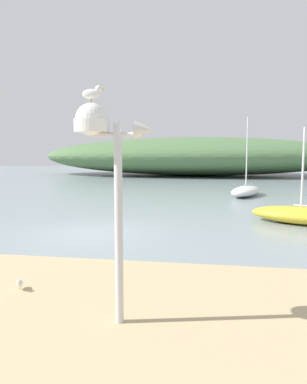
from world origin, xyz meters
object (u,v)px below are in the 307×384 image
seagull_on_radar (92,93)px  sailboat_far_right (246,191)px  mast_structure (102,144)px  sailboat_inner_mooring (301,215)px  seagull_upper_strand (20,283)px

seagull_on_radar → sailboat_far_right: (3.99, 17.96, -3.23)m
seagull_on_radar → sailboat_far_right: sailboat_far_right is taller
mast_structure → sailboat_inner_mooring: 10.78m
seagull_on_radar → sailboat_inner_mooring: bearing=60.6°
seagull_upper_strand → sailboat_inner_mooring: bearing=49.9°
mast_structure → seagull_upper_strand: mast_structure is taller
seagull_on_radar → sailboat_inner_mooring: sailboat_inner_mooring is taller
mast_structure → sailboat_far_right: size_ratio=0.65×
sailboat_inner_mooring → seagull_upper_strand: size_ratio=13.04×
sailboat_far_right → seagull_upper_strand: 17.99m
sailboat_far_right → mast_structure: bearing=-102.1°
mast_structure → seagull_upper_strand: bearing=154.4°
sailboat_inner_mooring → mast_structure: bearing=-118.8°
mast_structure → seagull_on_radar: size_ratio=9.40×
seagull_on_radar → sailboat_far_right: size_ratio=0.07×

